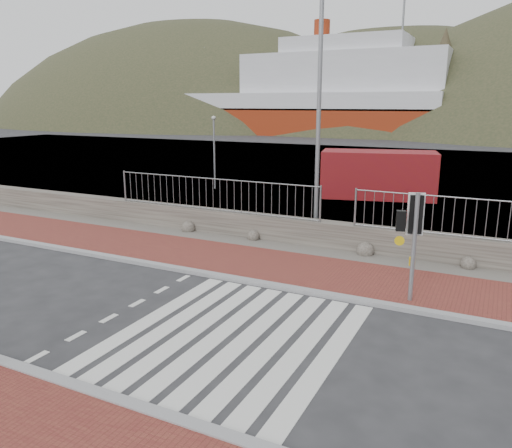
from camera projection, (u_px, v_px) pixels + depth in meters
The scene contains 15 objects.
ground at pixel (233, 336), 10.61m from camera, with size 220.00×220.00×0.00m, color #28282B.
sidewalk_far at pixel (308, 272), 14.52m from camera, with size 40.00×3.00×0.08m, color brown.
kerb_near at pixel (143, 409), 7.99m from camera, with size 40.00×0.25×0.12m, color gray.
kerb_far at pixel (288, 288), 13.21m from camera, with size 40.00×0.25×0.12m, color gray.
zebra_crossing at pixel (233, 336), 10.61m from camera, with size 4.62×5.60×0.01m.
gravel_strip at pixel (330, 254), 16.26m from camera, with size 40.00×1.50×0.06m, color #59544C.
stone_wall at pixel (338, 236), 16.86m from camera, with size 40.00×0.60×0.90m, color #4B453E.
railing at pixel (338, 197), 16.40m from camera, with size 18.07×0.07×1.22m.
quay at pixel (426, 174), 34.89m from camera, with size 120.00×40.00×0.50m, color #4C4C4F.
water at pixel (465, 141), 65.35m from camera, with size 220.00×50.00×0.05m, color #3F4C54.
ferry at pixel (304, 99), 79.08m from camera, with size 50.00×16.00×20.00m.
hills_backdrop at pixel (504, 262), 89.65m from camera, with size 254.00×90.00×100.00m.
traffic_signal_far at pixel (414, 224), 11.90m from camera, with size 0.68×0.38×2.78m.
streetlight at pixel (323, 102), 16.91m from camera, with size 1.83×0.36×8.61m.
shipping_container at pixel (378, 174), 25.96m from camera, with size 5.76×2.40×2.40m, color maroon.
Camera 1 is at (4.76, -8.51, 4.83)m, focal length 35.00 mm.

